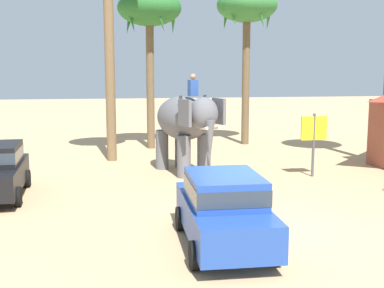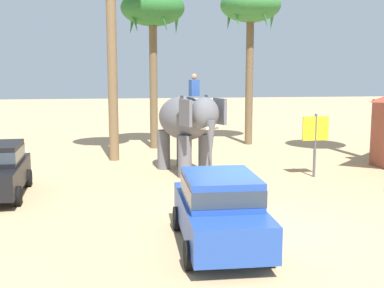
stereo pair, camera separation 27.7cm
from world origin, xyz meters
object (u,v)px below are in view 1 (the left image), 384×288
(car_sedan_foreground, at_px, (224,207))
(signboard_yellow, at_px, (314,132))
(elephant_with_mahout, at_px, (185,123))
(palm_tree_near_hut, at_px, (247,10))
(palm_tree_left_of_road, at_px, (149,12))

(car_sedan_foreground, height_order, signboard_yellow, signboard_yellow)
(car_sedan_foreground, relative_size, signboard_yellow, 1.73)
(elephant_with_mahout, distance_m, palm_tree_near_hut, 9.84)
(palm_tree_left_of_road, bearing_deg, car_sedan_foreground, -88.44)
(car_sedan_foreground, relative_size, palm_tree_left_of_road, 0.52)
(elephant_with_mahout, xyz_separation_m, palm_tree_near_hut, (4.40, 7.12, 5.17))
(car_sedan_foreground, distance_m, palm_tree_near_hut, 17.26)
(palm_tree_near_hut, bearing_deg, palm_tree_left_of_road, -173.39)
(car_sedan_foreground, xyz_separation_m, signboard_yellow, (5.07, 6.82, 0.76))
(palm_tree_left_of_road, height_order, signboard_yellow, palm_tree_left_of_road)
(elephant_with_mahout, bearing_deg, palm_tree_left_of_road, 96.97)
(car_sedan_foreground, distance_m, palm_tree_left_of_road, 15.92)
(palm_tree_left_of_road, bearing_deg, elephant_with_mahout, -83.03)
(palm_tree_near_hut, xyz_separation_m, signboard_yellow, (0.27, -8.55, -5.47))
(car_sedan_foreground, height_order, palm_tree_left_of_road, palm_tree_left_of_road)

